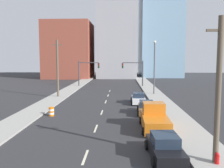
{
  "coord_description": "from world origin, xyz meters",
  "views": [
    {
      "loc": [
        2.28,
        -6.9,
        6.17
      ],
      "look_at": [
        0.76,
        31.16,
        2.2
      ],
      "focal_mm": 40.0,
      "sensor_mm": 36.0,
      "label": 1
    }
  ],
  "objects_px": {
    "fire_hydrant": "(217,160)",
    "pickup_truck_orange": "(154,119)",
    "traffic_barrel": "(51,112)",
    "sedan_black": "(165,147)",
    "street_lamp": "(154,64)",
    "sedan_brown": "(146,108)",
    "traffic_signal_left": "(85,70)",
    "sedan_white": "(138,99)",
    "traffic_signal_right": "(136,70)",
    "utility_pole_left_mid": "(58,68)",
    "utility_pole_right_near": "(218,90)"
  },
  "relations": [
    {
      "from": "fire_hydrant",
      "to": "pickup_truck_orange",
      "type": "relative_size",
      "value": 0.15
    },
    {
      "from": "traffic_barrel",
      "to": "sedan_black",
      "type": "relative_size",
      "value": 0.21
    },
    {
      "from": "pickup_truck_orange",
      "to": "traffic_barrel",
      "type": "bearing_deg",
      "value": 157.64
    },
    {
      "from": "street_lamp",
      "to": "sedan_brown",
      "type": "xyz_separation_m",
      "value": [
        -2.68,
        -14.49,
        -4.54
      ]
    },
    {
      "from": "traffic_signal_left",
      "to": "sedan_black",
      "type": "height_order",
      "value": "traffic_signal_left"
    },
    {
      "from": "pickup_truck_orange",
      "to": "sedan_white",
      "type": "relative_size",
      "value": 1.28
    },
    {
      "from": "traffic_signal_left",
      "to": "traffic_signal_right",
      "type": "distance_m",
      "value": 11.03
    },
    {
      "from": "fire_hydrant",
      "to": "sedan_brown",
      "type": "distance_m",
      "value": 13.82
    },
    {
      "from": "sedan_brown",
      "to": "pickup_truck_orange",
      "type": "bearing_deg",
      "value": -85.7
    },
    {
      "from": "utility_pole_left_mid",
      "to": "street_lamp",
      "type": "bearing_deg",
      "value": 12.81
    },
    {
      "from": "street_lamp",
      "to": "traffic_signal_right",
      "type": "bearing_deg",
      "value": 101.27
    },
    {
      "from": "utility_pole_right_near",
      "to": "sedan_white",
      "type": "bearing_deg",
      "value": 99.2
    },
    {
      "from": "utility_pole_left_mid",
      "to": "fire_hydrant",
      "type": "distance_m",
      "value": 29.29
    },
    {
      "from": "street_lamp",
      "to": "traffic_signal_left",
      "type": "bearing_deg",
      "value": 138.66
    },
    {
      "from": "traffic_barrel",
      "to": "sedan_black",
      "type": "distance_m",
      "value": 14.86
    },
    {
      "from": "traffic_signal_left",
      "to": "traffic_barrel",
      "type": "xyz_separation_m",
      "value": [
        0.44,
        -27.79,
        -3.19
      ]
    },
    {
      "from": "sedan_white",
      "to": "traffic_barrel",
      "type": "bearing_deg",
      "value": -140.62
    },
    {
      "from": "pickup_truck_orange",
      "to": "utility_pole_right_near",
      "type": "bearing_deg",
      "value": -69.94
    },
    {
      "from": "utility_pole_left_mid",
      "to": "sedan_black",
      "type": "bearing_deg",
      "value": -61.49
    },
    {
      "from": "traffic_signal_right",
      "to": "street_lamp",
      "type": "height_order",
      "value": "street_lamp"
    },
    {
      "from": "street_lamp",
      "to": "sedan_brown",
      "type": "bearing_deg",
      "value": -100.48
    },
    {
      "from": "utility_pole_right_near",
      "to": "fire_hydrant",
      "type": "bearing_deg",
      "value": -90.25
    },
    {
      "from": "fire_hydrant",
      "to": "utility_pole_right_near",
      "type": "bearing_deg",
      "value": 89.75
    },
    {
      "from": "traffic_signal_right",
      "to": "fire_hydrant",
      "type": "distance_m",
      "value": 40.0
    },
    {
      "from": "fire_hydrant",
      "to": "sedan_brown",
      "type": "relative_size",
      "value": 0.19
    },
    {
      "from": "utility_pole_left_mid",
      "to": "street_lamp",
      "type": "height_order",
      "value": "street_lamp"
    },
    {
      "from": "utility_pole_left_mid",
      "to": "traffic_barrel",
      "type": "xyz_separation_m",
      "value": [
        2.49,
        -12.52,
        -4.15
      ]
    },
    {
      "from": "sedan_brown",
      "to": "sedan_white",
      "type": "relative_size",
      "value": 1.06
    },
    {
      "from": "traffic_signal_right",
      "to": "sedan_black",
      "type": "bearing_deg",
      "value": -90.59
    },
    {
      "from": "pickup_truck_orange",
      "to": "sedan_black",
      "type": "bearing_deg",
      "value": -91.02
    },
    {
      "from": "sedan_brown",
      "to": "street_lamp",
      "type": "bearing_deg",
      "value": 82.57
    },
    {
      "from": "fire_hydrant",
      "to": "pickup_truck_orange",
      "type": "distance_m",
      "value": 8.03
    },
    {
      "from": "street_lamp",
      "to": "sedan_black",
      "type": "bearing_deg",
      "value": -95.83
    },
    {
      "from": "traffic_signal_left",
      "to": "pickup_truck_orange",
      "type": "bearing_deg",
      "value": -71.42
    },
    {
      "from": "utility_pole_right_near",
      "to": "traffic_barrel",
      "type": "xyz_separation_m",
      "value": [
        -12.95,
        11.75,
        -3.89
      ]
    },
    {
      "from": "utility_pole_left_mid",
      "to": "traffic_signal_right",
      "type": "bearing_deg",
      "value": 49.43
    },
    {
      "from": "utility_pole_right_near",
      "to": "traffic_barrel",
      "type": "relative_size",
      "value": 8.93
    },
    {
      "from": "traffic_signal_right",
      "to": "traffic_barrel",
      "type": "distance_m",
      "value": 29.91
    },
    {
      "from": "utility_pole_left_mid",
      "to": "traffic_barrel",
      "type": "distance_m",
      "value": 13.42
    },
    {
      "from": "utility_pole_right_near",
      "to": "pickup_truck_orange",
      "type": "bearing_deg",
      "value": 109.36
    },
    {
      "from": "traffic_barrel",
      "to": "traffic_signal_left",
      "type": "bearing_deg",
      "value": 90.92
    },
    {
      "from": "traffic_signal_left",
      "to": "sedan_white",
      "type": "bearing_deg",
      "value": -62.87
    },
    {
      "from": "sedan_black",
      "to": "traffic_signal_right",
      "type": "bearing_deg",
      "value": 86.84
    },
    {
      "from": "utility_pole_left_mid",
      "to": "sedan_black",
      "type": "xyz_separation_m",
      "value": [
        12.68,
        -23.34,
        -3.94
      ]
    },
    {
      "from": "traffic_signal_right",
      "to": "utility_pole_right_near",
      "type": "height_order",
      "value": "utility_pole_right_near"
    },
    {
      "from": "street_lamp",
      "to": "pickup_truck_orange",
      "type": "relative_size",
      "value": 1.64
    },
    {
      "from": "street_lamp",
      "to": "sedan_black",
      "type": "height_order",
      "value": "street_lamp"
    },
    {
      "from": "traffic_signal_left",
      "to": "pickup_truck_orange",
      "type": "height_order",
      "value": "traffic_signal_left"
    },
    {
      "from": "traffic_signal_left",
      "to": "traffic_barrel",
      "type": "distance_m",
      "value": 27.98
    },
    {
      "from": "fire_hydrant",
      "to": "street_lamp",
      "type": "bearing_deg",
      "value": 90.05
    }
  ]
}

